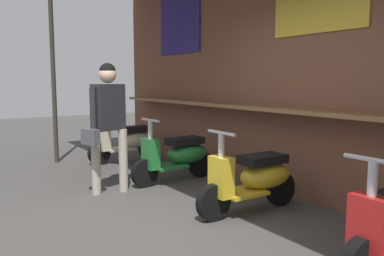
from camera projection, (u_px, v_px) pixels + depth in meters
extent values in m
plane|color=#474442|center=(175.00, 231.00, 3.97)|extent=(27.42, 27.42, 0.00)
cube|color=brown|center=(314.00, 52.00, 4.86)|extent=(9.79, 0.25, 3.70)
cube|color=brown|center=(296.00, 111.00, 4.78)|extent=(8.81, 0.36, 0.05)
cube|color=navy|center=(179.00, 13.00, 7.11)|extent=(1.31, 0.02, 1.46)
cylinder|color=#332D28|center=(53.00, 68.00, 7.12)|extent=(0.08, 0.08, 3.46)
ellipsoid|color=beige|center=(137.00, 139.00, 7.47)|extent=(0.38, 0.70, 0.30)
cube|color=black|center=(134.00, 129.00, 7.42)|extent=(0.30, 0.55, 0.10)
cube|color=beige|center=(120.00, 149.00, 7.29)|extent=(0.38, 0.50, 0.04)
cube|color=beige|center=(104.00, 138.00, 7.10)|extent=(0.28, 0.16, 0.44)
cylinder|color=#B7B7BC|center=(104.00, 131.00, 7.09)|extent=(0.07, 0.07, 0.70)
cylinder|color=#B7B7BC|center=(103.00, 112.00, 7.05)|extent=(0.46, 0.04, 0.04)
cylinder|color=black|center=(99.00, 154.00, 7.08)|extent=(0.10, 0.40, 0.40)
cylinder|color=black|center=(149.00, 148.00, 7.63)|extent=(0.10, 0.40, 0.40)
ellipsoid|color=#237533|center=(188.00, 153.00, 6.01)|extent=(0.42, 0.72, 0.30)
cube|color=black|center=(185.00, 141.00, 5.96)|extent=(0.33, 0.56, 0.10)
cube|color=#237533|center=(168.00, 166.00, 5.82)|extent=(0.40, 0.52, 0.04)
cube|color=#237533|center=(151.00, 154.00, 5.62)|extent=(0.29, 0.17, 0.44)
cylinder|color=#B7B7BC|center=(151.00, 145.00, 5.60)|extent=(0.07, 0.07, 0.70)
cylinder|color=#B7B7BC|center=(150.00, 120.00, 5.56)|extent=(0.46, 0.06, 0.04)
cylinder|color=black|center=(145.00, 173.00, 5.59)|extent=(0.12, 0.40, 0.40)
cylinder|color=black|center=(200.00, 164.00, 6.18)|extent=(0.12, 0.40, 0.40)
ellipsoid|color=gold|center=(265.00, 175.00, 4.62)|extent=(0.39, 0.71, 0.30)
cube|color=black|center=(263.00, 159.00, 4.57)|extent=(0.31, 0.55, 0.10)
cube|color=gold|center=(242.00, 192.00, 4.45)|extent=(0.39, 0.51, 0.04)
cube|color=gold|center=(221.00, 177.00, 4.26)|extent=(0.28, 0.16, 0.44)
cylinder|color=#B7B7BC|center=(221.00, 165.00, 4.25)|extent=(0.07, 0.07, 0.70)
cylinder|color=#B7B7BC|center=(222.00, 133.00, 4.21)|extent=(0.46, 0.04, 0.04)
cylinder|color=black|center=(213.00, 203.00, 4.24)|extent=(0.11, 0.40, 0.40)
cylinder|color=black|center=(280.00, 189.00, 4.78)|extent=(0.11, 0.40, 0.40)
cube|color=red|center=(370.00, 226.00, 2.83)|extent=(0.28, 0.16, 0.44)
cylinder|color=#B7B7BC|center=(371.00, 208.00, 2.81)|extent=(0.07, 0.07, 0.70)
cylinder|color=#B7B7BC|center=(374.00, 160.00, 2.77)|extent=(0.46, 0.04, 0.04)
cylinder|color=#ADA393|center=(123.00, 160.00, 5.35)|extent=(0.12, 0.12, 0.85)
cylinder|color=#ADA393|center=(96.00, 163.00, 5.20)|extent=(0.12, 0.12, 0.85)
cube|color=#232328|center=(108.00, 107.00, 5.19)|extent=(0.33, 0.47, 0.61)
sphere|color=beige|center=(108.00, 74.00, 5.14)|extent=(0.23, 0.23, 0.23)
sphere|color=black|center=(107.00, 71.00, 5.13)|extent=(0.21, 0.21, 0.21)
cylinder|color=#232328|center=(123.00, 108.00, 5.39)|extent=(0.08, 0.08, 0.57)
cylinder|color=#232328|center=(93.00, 110.00, 4.99)|extent=(0.08, 0.08, 0.57)
cube|color=#4C4C51|center=(90.00, 137.00, 4.96)|extent=(0.28, 0.18, 0.20)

